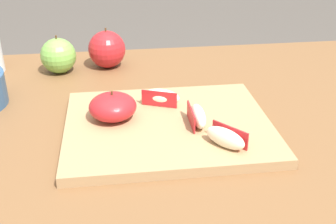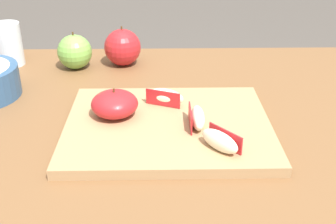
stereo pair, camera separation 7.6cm
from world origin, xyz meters
name	(u,v)px [view 1 (the left image)]	position (x,y,z in m)	size (l,w,h in m)	color
dining_table	(166,161)	(0.00, 0.00, 0.61)	(1.13, 0.77, 0.73)	brown
cutting_board	(168,126)	(-0.01, -0.07, 0.74)	(0.37, 0.30, 0.02)	#A37F56
apple_half_skin_up	(113,107)	(-0.10, -0.05, 0.77)	(0.09, 0.09, 0.05)	#B21E23
apple_wedge_right	(226,138)	(0.08, -0.17, 0.76)	(0.07, 0.07, 0.03)	#F4EACC
apple_wedge_front	(161,96)	(-0.01, 0.00, 0.76)	(0.08, 0.05, 0.03)	#F4EACC
apple_wedge_back	(198,116)	(0.05, -0.09, 0.76)	(0.03, 0.07, 0.03)	#F4EACC
whole_apple_crimson	(107,49)	(-0.11, 0.26, 0.77)	(0.09, 0.09, 0.10)	#B21E23
whole_apple_granny_green	(58,56)	(-0.23, 0.24, 0.77)	(0.08, 0.08, 0.09)	#70AD47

